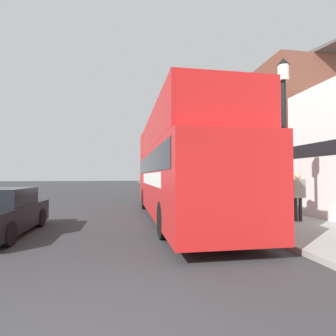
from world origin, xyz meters
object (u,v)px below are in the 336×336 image
(lamp_post_second, at_px, (203,151))
(parked_car_far_side, at_px, (0,214))
(tour_bus, at_px, (178,175))
(pedestrian_third, at_px, (298,192))
(parked_car_ahead_of_bus, at_px, (162,191))
(lamp_post_nearest, at_px, (284,113))

(lamp_post_second, bearing_deg, parked_car_far_side, -142.61)
(tour_bus, distance_m, pedestrian_third, 4.60)
(parked_car_ahead_of_bus, bearing_deg, lamp_post_nearest, -81.26)
(tour_bus, height_order, parked_car_far_side, tour_bus)
(pedestrian_third, bearing_deg, parked_car_ahead_of_bus, 107.32)
(lamp_post_nearest, relative_size, lamp_post_second, 1.13)
(tour_bus, height_order, lamp_post_second, lamp_post_second)
(tour_bus, xyz_separation_m, lamp_post_second, (2.28, 3.90, 1.42))
(pedestrian_third, relative_size, lamp_post_nearest, 0.34)
(parked_car_far_side, bearing_deg, tour_bus, -158.94)
(tour_bus, distance_m, lamp_post_second, 4.74)
(parked_car_ahead_of_bus, relative_size, pedestrian_third, 2.45)
(tour_bus, xyz_separation_m, parked_car_ahead_of_bus, (0.56, 8.70, -1.15))
(parked_car_far_side, height_order, pedestrian_third, pedestrian_third)
(pedestrian_third, xyz_separation_m, lamp_post_second, (-1.69, 6.14, 2.05))
(pedestrian_third, height_order, lamp_post_second, lamp_post_second)
(parked_car_ahead_of_bus, distance_m, parked_car_far_side, 12.76)
(parked_car_far_side, distance_m, lamp_post_second, 10.57)
(tour_bus, distance_m, parked_car_far_side, 6.42)
(lamp_post_nearest, bearing_deg, parked_car_ahead_of_bus, 97.78)
(parked_car_far_side, xyz_separation_m, lamp_post_nearest, (8.16, -1.66, 2.94))
(pedestrian_third, height_order, lamp_post_nearest, lamp_post_nearest)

